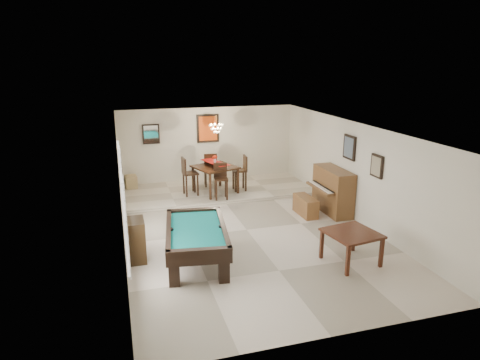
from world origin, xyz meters
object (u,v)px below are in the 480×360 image
piano_bench (306,206)px  dining_chair_west (190,176)px  dining_chair_south (221,182)px  square_table (351,247)px  pool_table (197,245)px  dining_table (215,178)px  apothecary_chest (135,240)px  corner_bench (131,182)px  dining_chair_east (239,173)px  chandelier (216,125)px  dining_chair_north (210,169)px  upright_piano (328,191)px  flower_vase (215,159)px

piano_bench → dining_chair_west: dining_chair_west is taller
dining_chair_south → square_table: bearing=-61.9°
dining_chair_south → dining_chair_west: (-0.80, 0.64, 0.06)m
pool_table → dining_chair_south: bearing=76.2°
piano_bench → dining_table: dining_table is taller
pool_table → apothecary_chest: 1.32m
corner_bench → dining_chair_east: bearing=-20.6°
dining_table → chandelier: size_ratio=1.94×
dining_chair_north → dining_chair_west: size_ratio=0.94×
upright_piano → dining_chair_east: 3.01m
pool_table → dining_table: (1.41, 4.30, 0.22)m
chandelier → upright_piano: bearing=-45.6°
piano_bench → chandelier: size_ratio=1.55×
dining_chair_south → dining_chair_east: 1.03m
pool_table → dining_chair_north: (1.42, 5.06, 0.30)m
upright_piano → flower_vase: size_ratio=6.39×
square_table → piano_bench: 2.92m
dining_chair_north → piano_bench: bearing=130.3°
dining_chair_south → corner_bench: bearing=150.6°
pool_table → flower_vase: 4.60m
flower_vase → dining_chair_north: 0.92m
pool_table → piano_bench: 3.95m
flower_vase → dining_chair_west: flower_vase is taller
apothecary_chest → pool_table: bearing=-20.4°
dining_chair_east → corner_bench: bearing=-107.5°
dining_chair_north → chandelier: 1.60m
upright_piano → dining_table: size_ratio=1.29×
dining_chair_north → dining_chair_west: (-0.79, -0.78, 0.03)m
piano_bench → flower_vase: 3.23m
piano_bench → dining_chair_north: dining_chair_north is taller
flower_vase → chandelier: bearing=66.0°
square_table → flower_vase: size_ratio=4.27×
apothecary_chest → chandelier: 5.27m
chandelier → dining_chair_south: bearing=-96.5°
dining_chair_north → corner_bench: (-2.52, 0.50, -0.36)m
flower_vase → dining_chair_east: bearing=0.9°
upright_piano → dining_chair_north: bearing=131.0°
flower_vase → square_table: bearing=-71.8°
dining_chair_east → flower_vase: bearing=-86.0°
square_table → dining_chair_west: dining_chair_west is taller
apothecary_chest → dining_chair_west: (1.86, 3.82, 0.25)m
piano_bench → apothecary_chest: 4.90m
pool_table → flower_vase: bearing=79.6°
square_table → chandelier: chandelier is taller
apothecary_chest → dining_table: (2.65, 3.84, 0.14)m
pool_table → square_table: pool_table is taller
square_table → dining_chair_north: dining_chair_north is taller
corner_bench → apothecary_chest: bearing=-91.5°
apothecary_chest → dining_table: bearing=55.4°
upright_piano → dining_chair_north: upright_piano is taller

